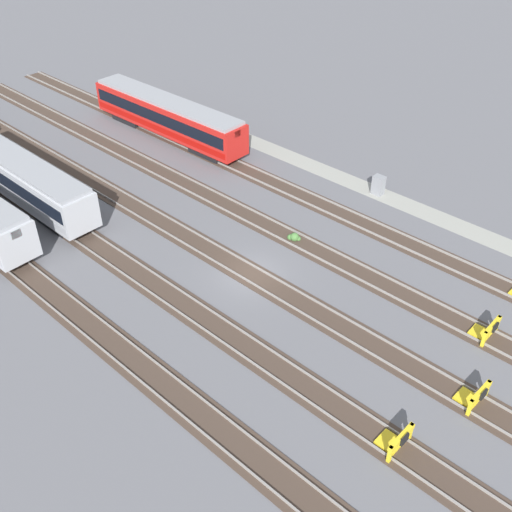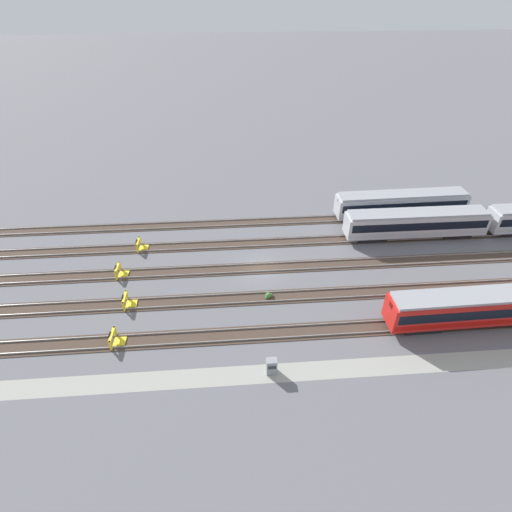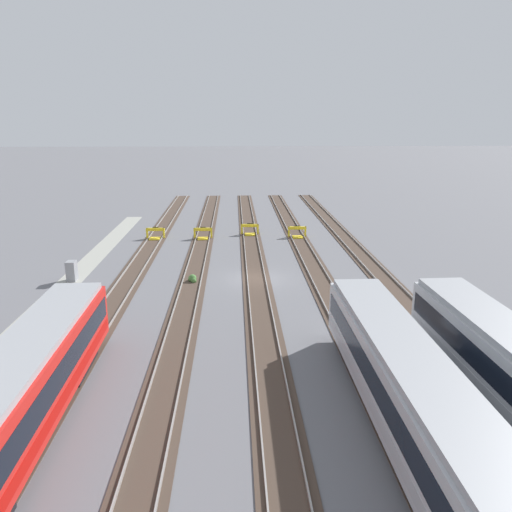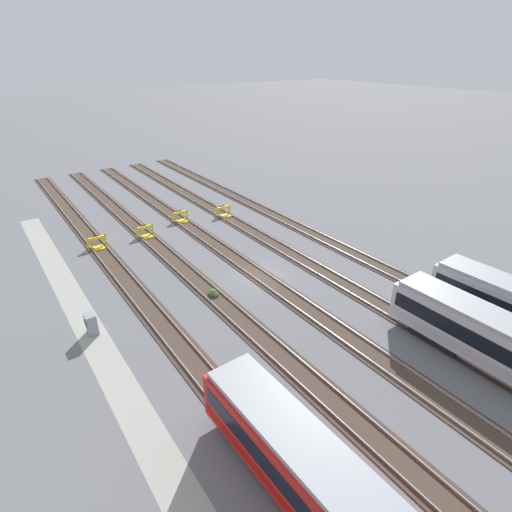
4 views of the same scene
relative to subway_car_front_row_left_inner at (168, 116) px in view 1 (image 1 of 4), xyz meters
name	(u,v)px [view 1 (image 1 of 4)]	position (x,y,z in m)	size (l,w,h in m)	color
ground_plane	(251,275)	(-20.30, 10.24, -2.04)	(400.00, 400.00, 0.00)	slate
service_walkway	(375,192)	(-20.30, -4.57, -2.04)	(54.00, 2.00, 0.01)	#9E9E93
rail_track_nearest	(342,214)	(-20.30, 0.03, -2.00)	(90.00, 2.23, 0.21)	#47382D
rail_track_near_inner	(300,242)	(-20.30, 5.13, -2.00)	(90.00, 2.23, 0.21)	#47382D
rail_track_middle	(251,274)	(-20.30, 10.24, -2.00)	(90.00, 2.24, 0.21)	#47382D
rail_track_far_inner	(194,312)	(-20.30, 15.35, -2.00)	(90.00, 2.23, 0.21)	#47382D
rail_track_farthest	(128,356)	(-20.30, 20.46, -2.00)	(90.00, 2.23, 0.21)	#47382D
subway_car_front_row_left_inner	(168,116)	(0.00, 0.00, 0.00)	(18.05, 3.15, 3.70)	red
subway_car_front_row_right_inner	(17,175)	(0.00, 15.39, 0.00)	(18.01, 2.90, 3.70)	#B7BABF
bumper_stop_near_inner_track	(487,330)	(-34.44, 5.14, -1.53)	(1.35, 2.00, 1.22)	yellow
bumper_stop_middle_track	(474,396)	(-36.20, 10.23, -1.53)	(1.37, 2.01, 1.22)	yellow
bumper_stop_far_inner_track	(396,441)	(-34.69, 15.35, -1.53)	(1.35, 2.00, 1.22)	yellow
electrical_cabinet	(378,185)	(-20.56, -4.44, -1.24)	(0.90, 0.73, 1.60)	gray
weed_clump	(294,237)	(-19.80, 5.17, -1.80)	(0.92, 0.70, 0.64)	#4C7F3D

